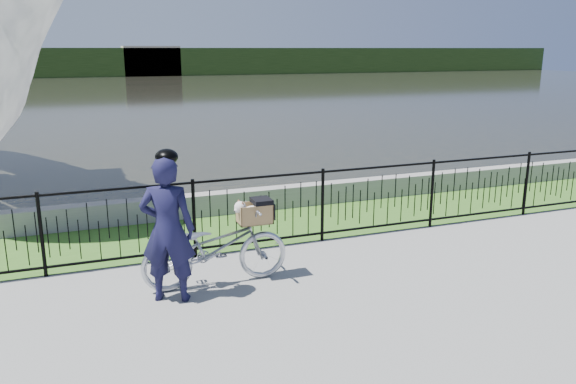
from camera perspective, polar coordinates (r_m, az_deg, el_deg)
name	(u,v)px	position (r m, az deg, el deg)	size (l,w,h in m)	color
ground	(301,289)	(7.12, 1.38, -9.86)	(120.00, 120.00, 0.00)	gray
grass_strip	(243,229)	(9.41, -4.62, -3.73)	(60.00, 2.00, 0.01)	#37651F
water	(112,94)	(39.19, -17.43, 9.45)	(120.00, 120.00, 0.00)	black
quay_wall	(227,202)	(10.28, -6.22, -1.06)	(60.00, 0.30, 0.40)	gray
fence	(261,212)	(8.33, -2.76, -2.00)	(14.00, 0.06, 1.15)	black
far_treeline	(93,62)	(66.06, -19.17, 12.36)	(120.00, 6.00, 3.00)	#29431A
far_building_right	(151,61)	(65.07, -13.72, 12.81)	(6.00, 3.00, 3.20)	#B9AB94
bicycle_rig	(217,247)	(7.15, -7.27, -5.52)	(1.87, 0.65, 1.09)	#AFB3BC
cyclist	(167,228)	(6.68, -12.15, -3.55)	(0.75, 0.63, 1.82)	black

